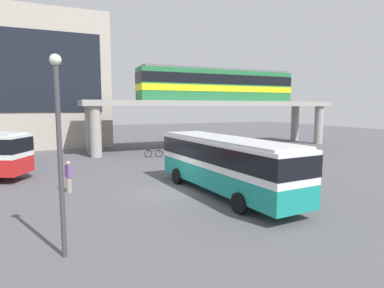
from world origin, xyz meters
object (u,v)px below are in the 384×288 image
object	(u,v)px
bicycle_black	(154,154)
pedestrian_waiting_near_stop	(69,177)
bicycle_red	(205,153)
train	(218,85)
bus_main	(225,160)
pedestrian_by_bike_rack	(219,151)
bicycle_green	(212,150)
station_building	(0,82)

from	to	relation	value
bicycle_black	pedestrian_waiting_near_stop	xyz separation A→B (m)	(-8.26, -10.55, 0.51)
bicycle_red	pedestrian_waiting_near_stop	bearing A→B (deg)	-145.50
train	bus_main	bearing A→B (deg)	-117.06
bicycle_black	bicycle_red	distance (m)	5.15
train	bicycle_red	bearing A→B (deg)	-127.20
bicycle_black	pedestrian_by_bike_rack	distance (m)	6.48
bus_main	bicycle_green	distance (m)	15.78
bus_main	train	bearing A→B (deg)	62.94
bicycle_green	station_building	bearing A→B (deg)	141.30
train	bicycle_black	xyz separation A→B (m)	(-9.54, -4.58, -7.19)
train	pedestrian_waiting_near_stop	size ratio (longest dim) A/B	10.70
train	pedestrian_waiting_near_stop	xyz separation A→B (m)	(-17.79, -15.13, -6.68)
bicycle_black	pedestrian_waiting_near_stop	world-z (taller)	pedestrian_waiting_near_stop
station_building	pedestrian_waiting_near_stop	size ratio (longest dim) A/B	13.59
pedestrian_by_bike_rack	station_building	bearing A→B (deg)	134.48
bicycle_red	pedestrian_by_bike_rack	bearing A→B (deg)	-82.12
pedestrian_by_bike_rack	pedestrian_waiting_near_stop	bearing A→B (deg)	-153.39
station_building	pedestrian_by_bike_rack	xyz separation A→B (m)	(19.93, -20.30, -7.20)
train	bus_main	world-z (taller)	train
bus_main	bicycle_green	world-z (taller)	bus_main
bicycle_red	station_building	bearing A→B (deg)	137.46
bicycle_green	pedestrian_by_bike_rack	size ratio (longest dim) A/B	1.08
bicycle_green	bicycle_black	xyz separation A→B (m)	(-6.27, 0.27, 0.00)
bicycle_green	bus_main	bearing A→B (deg)	-114.51
bicycle_black	bicycle_red	size ratio (longest dim) A/B	0.98
station_building	bus_main	xyz separation A→B (m)	(14.44, -31.07, -5.98)
station_building	bicycle_green	world-z (taller)	station_building
station_building	pedestrian_waiting_near_stop	world-z (taller)	station_building
bus_main	bicycle_black	world-z (taller)	bus_main
pedestrian_waiting_near_stop	train	bearing A→B (deg)	40.38
bicycle_green	train	bearing A→B (deg)	56.07
bicycle_green	pedestrian_by_bike_rack	bearing A→B (deg)	-106.21
station_building	pedestrian_by_bike_rack	world-z (taller)	station_building
train	pedestrian_by_bike_rack	bearing A→B (deg)	-117.13
pedestrian_waiting_near_stop	bicycle_green	bearing A→B (deg)	35.28
station_building	bicycle_black	distance (m)	23.37
bicycle_red	pedestrian_by_bike_rack	size ratio (longest dim) A/B	1.08
bicycle_red	bicycle_black	bearing A→B (deg)	163.27
bicycle_red	pedestrian_by_bike_rack	world-z (taller)	pedestrian_by_bike_rack
station_building	bicycle_black	world-z (taller)	station_building
bicycle_green	bicycle_red	bearing A→B (deg)	-137.82
bicycle_black	pedestrian_waiting_near_stop	bearing A→B (deg)	-128.06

